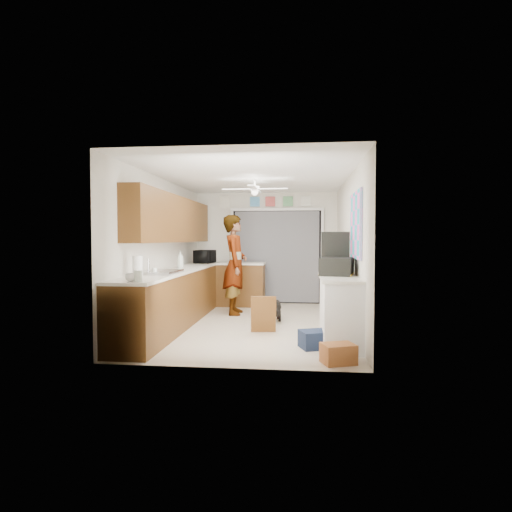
{
  "coord_description": "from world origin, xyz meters",
  "views": [
    {
      "loc": [
        0.82,
        -7.2,
        1.46
      ],
      "look_at": [
        0.0,
        0.4,
        1.15
      ],
      "focal_mm": 30.0,
      "sensor_mm": 36.0,
      "label": 1
    }
  ],
  "objects": [
    {
      "name": "curtain_panel",
      "position": [
        0.25,
        2.43,
        1.05
      ],
      "size": [
        1.9,
        0.03,
        2.05
      ],
      "primitive_type": "cube",
      "color": "slate",
      "rests_on": "wall_back"
    },
    {
      "name": "jar_a",
      "position": [
        -1.14,
        -2.25,
        1.01
      ],
      "size": [
        0.12,
        0.12,
        0.14
      ],
      "primitive_type": "cylinder",
      "rotation": [
        0.0,
        0.0,
        -0.31
      ],
      "color": "silver",
      "rests_on": "left_countertop"
    },
    {
      "name": "suitcase",
      "position": [
        1.32,
        -0.98,
        1.06
      ],
      "size": [
        0.54,
        0.66,
        0.25
      ],
      "primitive_type": "cube",
      "rotation": [
        0.0,
        0.0,
        -0.2
      ],
      "color": "black",
      "rests_on": "right_counter_top"
    },
    {
      "name": "sink_basin",
      "position": [
        -1.29,
        -1.0,
        0.95
      ],
      "size": [
        0.5,
        0.76,
        0.06
      ],
      "primitive_type": "cube",
      "color": "silver",
      "rests_on": "left_countertop"
    },
    {
      "name": "suitcase_lid",
      "position": [
        1.32,
        -0.69,
        1.31
      ],
      "size": [
        0.42,
        0.11,
        0.5
      ],
      "primitive_type": "cube",
      "rotation": [
        0.0,
        0.0,
        -0.2
      ],
      "color": "black",
      "rests_on": "suitcase"
    },
    {
      "name": "header_frame_2",
      "position": [
        0.1,
        2.47,
        2.3
      ],
      "size": [
        0.22,
        0.02,
        0.22
      ],
      "primitive_type": "cube",
      "color": "#C64A4A",
      "rests_on": "wall_back"
    },
    {
      "name": "cup",
      "position": [
        -1.24,
        -2.25,
        0.99
      ],
      "size": [
        0.14,
        0.14,
        0.1
      ],
      "primitive_type": "imported",
      "rotation": [
        0.0,
        0.0,
        -0.06
      ],
      "color": "white",
      "rests_on": "left_countertop"
    },
    {
      "name": "paper_towel_roll",
      "position": [
        -1.38,
        -1.67,
        1.09
      ],
      "size": [
        0.14,
        0.14,
        0.29
      ],
      "primitive_type": "cylinder",
      "rotation": [
        0.0,
        0.0,
        -0.04
      ],
      "color": "white",
      "rests_on": "left_countertop"
    },
    {
      "name": "door_trim_left",
      "position": [
        -0.77,
        2.44,
        1.05
      ],
      "size": [
        0.06,
        0.04,
        2.1
      ],
      "primitive_type": "cube",
      "color": "white",
      "rests_on": "wall_back"
    },
    {
      "name": "abstract_painting",
      "position": [
        1.58,
        -1.0,
        1.65
      ],
      "size": [
        0.03,
        1.15,
        0.95
      ],
      "primitive_type": "cube",
      "color": "#F85BC3",
      "rests_on": "wall_right"
    },
    {
      "name": "suitcase_rim",
      "position": [
        1.32,
        -0.98,
        0.95
      ],
      "size": [
        0.55,
        0.66,
        0.02
      ],
      "primitive_type": "cube",
      "rotation": [
        0.0,
        0.0,
        -0.2
      ],
      "color": "yellow",
      "rests_on": "suitcase"
    },
    {
      "name": "navy_crate",
      "position": [
        1.0,
        -1.5,
        0.12
      ],
      "size": [
        0.47,
        0.43,
        0.23
      ],
      "primitive_type": "cube",
      "rotation": [
        0.0,
        0.0,
        0.35
      ],
      "color": "#162038",
      "rests_on": "floor"
    },
    {
      "name": "jar_b",
      "position": [
        -1.27,
        -1.31,
        0.99
      ],
      "size": [
        0.09,
        0.09,
        0.11
      ],
      "primitive_type": "cylinder",
      "rotation": [
        0.0,
        0.0,
        0.39
      ],
      "color": "silver",
      "rests_on": "left_countertop"
    },
    {
      "name": "upper_cabinets",
      "position": [
        -1.44,
        0.2,
        1.8
      ],
      "size": [
        0.32,
        4.0,
        0.8
      ],
      "primitive_type": "cube",
      "color": "brown",
      "rests_on": "wall_left"
    },
    {
      "name": "peninsula_top",
      "position": [
        -0.5,
        2.0,
        0.92
      ],
      "size": [
        1.04,
        0.64,
        0.04
      ],
      "primitive_type": "cube",
      "color": "white",
      "rests_on": "peninsula_base"
    },
    {
      "name": "route66_sign",
      "position": [
        -0.95,
        2.47,
        2.3
      ],
      "size": [
        0.22,
        0.02,
        0.26
      ],
      "primitive_type": "cube",
      "color": "silver",
      "rests_on": "wall_back"
    },
    {
      "name": "dog",
      "position": [
        0.35,
        0.38,
        0.19
      ],
      "size": [
        0.29,
        0.52,
        0.38
      ],
      "primitive_type": "cube",
      "rotation": [
        0.0,
        0.0,
        0.17
      ],
      "color": "black",
      "rests_on": "floor"
    },
    {
      "name": "ceiling",
      "position": [
        0.0,
        0.0,
        2.5
      ],
      "size": [
        5.0,
        5.0,
        0.0
      ],
      "primitive_type": "plane",
      "rotation": [
        3.14,
        0.0,
        0.0
      ],
      "color": "white",
      "rests_on": "ground"
    },
    {
      "name": "cabinet_door_panel",
      "position": [
        0.23,
        -0.66,
        0.29
      ],
      "size": [
        0.4,
        0.19,
        0.58
      ],
      "primitive_type": "cube",
      "rotation": [
        0.21,
        0.0,
        0.11
      ],
      "color": "brown",
      "rests_on": "floor"
    },
    {
      "name": "microwave",
      "position": [
        -1.23,
        1.66,
        1.08
      ],
      "size": [
        0.4,
        0.54,
        0.28
      ],
      "primitive_type": "imported",
      "rotation": [
        0.0,
        0.0,
        1.45
      ],
      "color": "black",
      "rests_on": "left_countertop"
    },
    {
      "name": "door_trim_head",
      "position": [
        0.25,
        2.44,
        2.12
      ],
      "size": [
        2.1,
        0.04,
        0.06
      ],
      "primitive_type": "cube",
      "color": "white",
      "rests_on": "wall_back"
    },
    {
      "name": "door_trim_right",
      "position": [
        1.27,
        2.44,
        1.05
      ],
      "size": [
        0.06,
        0.04,
        2.1
      ],
      "primitive_type": "cube",
      "color": "white",
      "rests_on": "wall_back"
    },
    {
      "name": "right_counter_top",
      "position": [
        1.34,
        -1.2,
        0.92
      ],
      "size": [
        0.54,
        1.44,
        0.04
      ],
      "primitive_type": "cube",
      "color": "white",
      "rests_on": "right_counter_base"
    },
    {
      "name": "left_base_cabinets",
      "position": [
        -1.3,
        0.0,
        0.45
      ],
      "size": [
        0.6,
        4.8,
        0.9
      ],
      "primitive_type": "cube",
      "color": "brown",
      "rests_on": "floor"
    },
    {
      "name": "wall_right",
      "position": [
        1.6,
        0.0,
        1.25
      ],
      "size": [
        0.0,
        5.0,
        5.0
      ],
      "primitive_type": "plane",
      "rotation": [
        1.57,
        0.0,
        -1.57
      ],
      "color": "silver",
      "rests_on": "ground"
    },
    {
      "name": "left_countertop",
      "position": [
        -1.29,
        0.0,
        0.92
      ],
      "size": [
        0.62,
        4.8,
        0.04
      ],
      "primitive_type": "cube",
      "color": "white",
      "rests_on": "left_base_cabinets"
    },
    {
      "name": "ceiling_fan",
      "position": [
        0.0,
        0.2,
        2.32
      ],
      "size": [
        1.14,
        1.14,
        0.24
      ],
      "primitive_type": "cube",
      "color": "white",
      "rests_on": "ceiling"
    },
    {
      "name": "back_opening_recess",
      "position": [
        0.25,
        2.47,
        1.05
      ],
      "size": [
        2.0,
        0.06,
        2.1
      ],
      "primitive_type": "cube",
      "color": "black",
      "rests_on": "wall_back"
    },
    {
      "name": "cardboard_box",
      "position": [
        1.25,
        -2.18,
        0.12
      ],
      "size": [
        0.44,
        0.39,
        0.23
      ],
      "primitive_type": "cube",
      "rotation": [
        0.0,
        0.0,
        0.34
      ],
      "color": "#C86C3F",
      "rests_on": "floor"
    },
    {
      "name": "peninsula_base",
      "position": [
        -0.5,
        2.0,
        0.45
      ],
      "size": [
        1.0,
        0.6,
        0.9
      ],
      "primitive_type": "cube",
      "color": "brown",
      "rests_on": "floor"
    },
    {
      "name": "floor",
      "position": [
        0.0,
        0.0,
        0.0
      ],
      "size": [
        5.0,
        5.0,
        0.0
      ],
      "primitive_type": "plane",
      "color": "#C4B39D",
      "rests_on": "ground"
    },
    {
      "name": "wall_left",
      "position": [
        -1.6,
        0.0,
        1.25
      ],
      "size": [
        0.0,
        5.0,
        5.0
      ],
      "primitive_type": "plane",
      "rotation": [
        1.57,
        0.0,
        1.57
      ],
      "color": "silver",
      "rests_on": "ground"
    },
    {
      "name": "wall_front",
      "position": [
        0.0,
        -2.5,
        1.25
      ],
      "size": [
        3.2,
        0.0,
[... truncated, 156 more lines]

